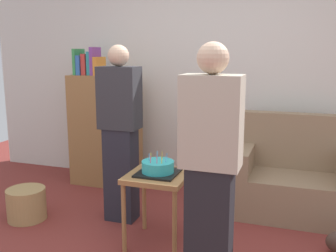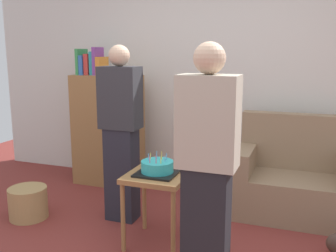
{
  "view_description": "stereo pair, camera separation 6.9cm",
  "coord_description": "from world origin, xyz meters",
  "px_view_note": "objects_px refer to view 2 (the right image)",
  "views": [
    {
      "loc": [
        0.9,
        -2.32,
        1.58
      ],
      "look_at": [
        -0.13,
        0.69,
        0.95
      ],
      "focal_mm": 41.07,
      "sensor_mm": 36.0,
      "label": 1
    },
    {
      "loc": [
        0.96,
        -2.3,
        1.58
      ],
      "look_at": [
        -0.13,
        0.69,
        0.95
      ],
      "focal_mm": 41.07,
      "sensor_mm": 36.0,
      "label": 2
    }
  ],
  "objects_px": {
    "side_table": "(157,185)",
    "person_blowing_candles": "(121,133)",
    "bookshelf": "(107,128)",
    "person_holding_cake": "(207,174)",
    "birthday_cake": "(157,168)",
    "wicker_basket": "(28,203)",
    "couch": "(294,180)"
  },
  "relations": [
    {
      "from": "person_holding_cake",
      "to": "wicker_basket",
      "type": "height_order",
      "value": "person_holding_cake"
    },
    {
      "from": "bookshelf",
      "to": "side_table",
      "type": "bearing_deg",
      "value": -46.94
    },
    {
      "from": "couch",
      "to": "person_blowing_candles",
      "type": "bearing_deg",
      "value": -155.77
    },
    {
      "from": "bookshelf",
      "to": "side_table",
      "type": "distance_m",
      "value": 1.63
    },
    {
      "from": "side_table",
      "to": "bookshelf",
      "type": "bearing_deg",
      "value": 133.06
    },
    {
      "from": "birthday_cake",
      "to": "person_holding_cake",
      "type": "height_order",
      "value": "person_holding_cake"
    },
    {
      "from": "couch",
      "to": "side_table",
      "type": "bearing_deg",
      "value": -135.12
    },
    {
      "from": "birthday_cake",
      "to": "person_holding_cake",
      "type": "bearing_deg",
      "value": -45.11
    },
    {
      "from": "side_table",
      "to": "birthday_cake",
      "type": "distance_m",
      "value": 0.14
    },
    {
      "from": "side_table",
      "to": "person_holding_cake",
      "type": "height_order",
      "value": "person_holding_cake"
    },
    {
      "from": "bookshelf",
      "to": "person_blowing_candles",
      "type": "distance_m",
      "value": 1.06
    },
    {
      "from": "bookshelf",
      "to": "person_holding_cake",
      "type": "height_order",
      "value": "person_holding_cake"
    },
    {
      "from": "birthday_cake",
      "to": "person_holding_cake",
      "type": "xyz_separation_m",
      "value": [
        0.55,
        -0.55,
        0.18
      ]
    },
    {
      "from": "birthday_cake",
      "to": "wicker_basket",
      "type": "xyz_separation_m",
      "value": [
        -1.35,
        0.04,
        -0.5
      ]
    },
    {
      "from": "bookshelf",
      "to": "person_blowing_candles",
      "type": "xyz_separation_m",
      "value": [
        0.62,
        -0.85,
        0.15
      ]
    },
    {
      "from": "couch",
      "to": "side_table",
      "type": "xyz_separation_m",
      "value": [
        -1.03,
        -1.02,
        0.17
      ]
    },
    {
      "from": "bookshelf",
      "to": "couch",
      "type": "bearing_deg",
      "value": -4.36
    },
    {
      "from": "wicker_basket",
      "to": "couch",
      "type": "bearing_deg",
      "value": 22.58
    },
    {
      "from": "couch",
      "to": "birthday_cake",
      "type": "bearing_deg",
      "value": -135.12
    },
    {
      "from": "couch",
      "to": "bookshelf",
      "type": "xyz_separation_m",
      "value": [
        -2.14,
        0.16,
        0.34
      ]
    },
    {
      "from": "bookshelf",
      "to": "person_blowing_candles",
      "type": "bearing_deg",
      "value": -53.98
    },
    {
      "from": "birthday_cake",
      "to": "person_blowing_candles",
      "type": "bearing_deg",
      "value": 145.44
    },
    {
      "from": "wicker_basket",
      "to": "birthday_cake",
      "type": "bearing_deg",
      "value": -1.58
    },
    {
      "from": "couch",
      "to": "birthday_cake",
      "type": "height_order",
      "value": "couch"
    },
    {
      "from": "couch",
      "to": "person_blowing_candles",
      "type": "relative_size",
      "value": 0.67
    },
    {
      "from": "couch",
      "to": "wicker_basket",
      "type": "relative_size",
      "value": 3.06
    },
    {
      "from": "side_table",
      "to": "person_blowing_candles",
      "type": "relative_size",
      "value": 0.37
    },
    {
      "from": "side_table",
      "to": "person_holding_cake",
      "type": "distance_m",
      "value": 0.84
    },
    {
      "from": "bookshelf",
      "to": "birthday_cake",
      "type": "height_order",
      "value": "bookshelf"
    },
    {
      "from": "person_blowing_candles",
      "to": "birthday_cake",
      "type": "bearing_deg",
      "value": -49.72
    },
    {
      "from": "bookshelf",
      "to": "wicker_basket",
      "type": "xyz_separation_m",
      "value": [
        -0.24,
        -1.15,
        -0.53
      ]
    },
    {
      "from": "couch",
      "to": "side_table",
      "type": "height_order",
      "value": "couch"
    }
  ]
}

